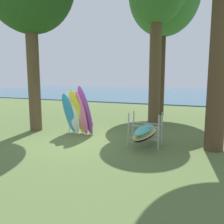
# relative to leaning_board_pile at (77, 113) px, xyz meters

# --- Properties ---
(ground_plane) EXTENTS (80.00, 80.00, 0.00)m
(ground_plane) POSITION_rel_leaning_board_pile_xyz_m (0.55, -0.95, -1.00)
(ground_plane) COLOR #566B38
(lake_water) EXTENTS (80.00, 36.00, 0.10)m
(lake_water) POSITION_rel_leaning_board_pile_xyz_m (0.55, 30.83, -0.95)
(lake_water) COLOR #38607A
(lake_water) RESTS_ON ground
(leaning_board_pile) EXTENTS (1.51, 0.91, 2.20)m
(leaning_board_pile) POSITION_rel_leaning_board_pile_xyz_m (0.00, 0.00, 0.00)
(leaning_board_pile) COLOR #2D8ED1
(leaning_board_pile) RESTS_ON ground
(board_storage_rack) EXTENTS (1.15, 2.13, 1.25)m
(board_storage_rack) POSITION_rel_leaning_board_pile_xyz_m (3.18, -0.44, -0.47)
(board_storage_rack) COLOR #9EA0A5
(board_storage_rack) RESTS_ON ground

